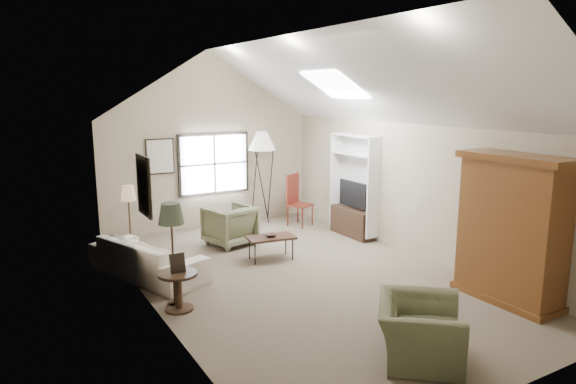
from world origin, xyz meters
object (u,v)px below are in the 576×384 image
armoire (512,229)px  side_table (179,291)px  coffee_table (271,248)px  side_chair (300,200)px  armchair_far (230,225)px  sofa (148,257)px  armchair_near (419,331)px

armoire → side_table: 4.94m
coffee_table → side_chair: (1.76, 1.83, 0.38)m
armoire → armchair_far: armoire is taller
side_chair → side_table: bearing=-165.8°
armchair_far → side_table: armchair_far is taller
sofa → side_table: sofa is taller
sofa → side_chair: side_chair is taller
armoire → side_chair: bearing=94.4°
sofa → side_table: 1.60m
armoire → sofa: (-4.38, 3.74, -0.77)m
coffee_table → side_table: bearing=-149.3°
armoire → side_table: armoire is taller
armchair_far → side_chair: size_ratio=0.73×
sofa → armchair_far: size_ratio=2.52×
armoire → side_table: (-4.38, 2.14, -0.82)m
side_table → coffee_table: bearing=30.7°
armchair_near → side_table: 3.39m
armchair_far → side_chair: side_chair is taller
armoire → sofa: 5.81m
armoire → sofa: size_ratio=0.98×
armchair_near → armchair_far: size_ratio=1.22×
armchair_far → side_chair: (2.03, 0.57, 0.20)m
coffee_table → side_chair: 2.57m
armchair_far → side_chair: bearing=-178.0°
armoire → coffee_table: 4.17m
armchair_near → side_chair: side_chair is taller
side_chair → coffee_table: bearing=-158.1°
sofa → coffee_table: size_ratio=2.56×
sofa → armchair_far: 2.18m
armoire → armchair_far: (-2.44, 4.72, -0.70)m
side_table → armchair_far: bearing=53.0°
armoire → side_table: bearing=154.0°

